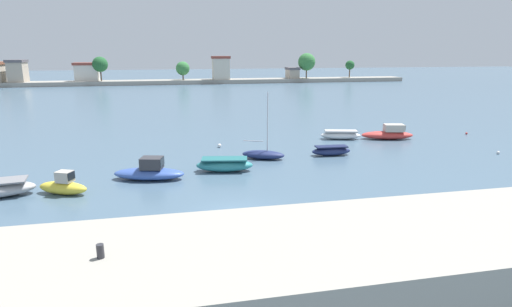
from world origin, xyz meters
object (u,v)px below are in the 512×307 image
at_px(moored_boat_3, 225,165).
at_px(moored_boat_5, 331,151).
at_px(moored_boat_6, 341,135).
at_px(moored_boat_7, 388,134).
at_px(moored_boat_4, 263,154).
at_px(mooring_buoy_0, 498,153).
at_px(mooring_bollard, 100,251).
at_px(moored_boat_1, 63,186).
at_px(mooring_buoy_1, 219,146).
at_px(mooring_buoy_2, 466,133).
at_px(moored_boat_2, 150,172).

xyz_separation_m(moored_boat_3, moored_boat_5, (10.32, 3.10, -0.09)).
height_order(moored_boat_6, moored_boat_7, moored_boat_7).
distance_m(moored_boat_4, mooring_buoy_0, 22.06).
height_order(mooring_bollard, moored_boat_6, mooring_bollard).
height_order(moored_boat_1, moored_boat_3, moored_boat_1).
bearing_deg(mooring_buoy_1, moored_boat_7, 0.63).
distance_m(moored_boat_4, moored_boat_6, 12.12).
bearing_deg(mooring_buoy_1, mooring_buoy_0, -18.00).
bearing_deg(mooring_buoy_1, moored_boat_1, -135.83).
xyz_separation_m(moored_boat_1, mooring_buoy_0, (37.12, 3.47, -0.41)).
relative_size(moored_boat_3, moored_boat_7, 0.81).
height_order(moored_boat_3, mooring_buoy_2, moored_boat_3).
relative_size(moored_boat_7, mooring_buoy_0, 20.44).
bearing_deg(moored_boat_2, moored_boat_5, 28.43).
height_order(moored_boat_4, mooring_buoy_2, moored_boat_4).
bearing_deg(moored_boat_5, mooring_buoy_0, -7.31).
bearing_deg(mooring_buoy_1, moored_boat_6, 5.42).
bearing_deg(mooring_buoy_2, moored_boat_3, -162.74).
height_order(moored_boat_2, moored_boat_5, moored_boat_2).
height_order(moored_boat_2, moored_boat_6, moored_boat_2).
relative_size(moored_boat_2, moored_boat_3, 1.18).
height_order(moored_boat_2, mooring_buoy_0, moored_boat_2).
relative_size(moored_boat_2, mooring_buoy_2, 23.07).
bearing_deg(mooring_buoy_0, moored_boat_1, -174.65).
bearing_deg(moored_boat_6, mooring_buoy_0, -24.25).
xyz_separation_m(moored_boat_1, moored_boat_5, (21.66, 6.30, -0.13)).
relative_size(moored_boat_2, moored_boat_6, 1.23).
bearing_deg(moored_boat_3, moored_boat_2, -160.36).
height_order(moored_boat_3, moored_boat_6, moored_boat_3).
bearing_deg(mooring_bollard, mooring_buoy_1, 74.15).
distance_m(moored_boat_1, mooring_buoy_2, 42.53).
bearing_deg(moored_boat_6, moored_boat_5, -104.99).
distance_m(moored_boat_1, moored_boat_4, 16.52).
bearing_deg(moored_boat_5, moored_boat_2, -162.74).
xyz_separation_m(moored_boat_6, mooring_buoy_2, (15.27, -0.59, -0.34)).
height_order(moored_boat_4, mooring_buoy_1, moored_boat_4).
bearing_deg(moored_boat_6, moored_boat_2, -137.02).
relative_size(moored_boat_3, mooring_buoy_2, 19.55).
relative_size(moored_boat_5, mooring_buoy_0, 12.96).
height_order(moored_boat_6, mooring_buoy_2, moored_boat_6).
xyz_separation_m(moored_boat_2, mooring_buoy_0, (31.57, 1.26, -0.42)).
distance_m(moored_boat_2, mooring_buoy_1, 11.41).
xyz_separation_m(mooring_bollard, moored_boat_3, (6.79, 17.71, -2.05)).
bearing_deg(moored_boat_4, moored_boat_2, -132.13).
bearing_deg(moored_boat_3, mooring_buoy_1, 95.68).
distance_m(moored_boat_2, moored_boat_4, 10.54).
xyz_separation_m(moored_boat_1, moored_boat_6, (25.44, 12.92, -0.09)).
height_order(moored_boat_3, moored_boat_7, moored_boat_7).
bearing_deg(moored_boat_5, mooring_buoy_2, 20.60).
bearing_deg(mooring_buoy_2, moored_boat_6, 177.77).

